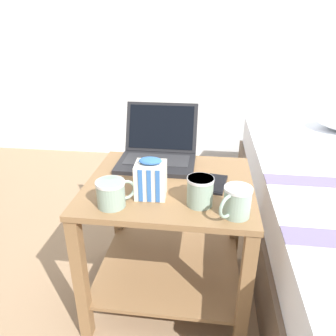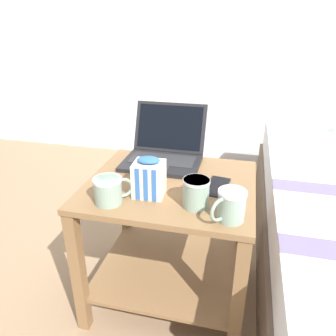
% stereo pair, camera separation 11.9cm
% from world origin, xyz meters
% --- Properties ---
extents(ground_plane, '(8.00, 8.00, 0.00)m').
position_xyz_m(ground_plane, '(0.00, 0.00, 0.00)').
color(ground_plane, '#937556').
extents(back_wall, '(8.00, 0.05, 2.50)m').
position_xyz_m(back_wall, '(0.00, 1.62, 1.25)').
color(back_wall, silver).
rests_on(back_wall, ground_plane).
extents(bedside_table, '(0.64, 0.56, 0.56)m').
position_xyz_m(bedside_table, '(0.00, 0.00, 0.36)').
color(bedside_table, olive).
rests_on(bedside_table, ground_plane).
extents(laptop, '(0.33, 0.32, 0.23)m').
position_xyz_m(laptop, '(-0.08, 0.20, 0.61)').
color(laptop, black).
rests_on(laptop, bedside_table).
extents(mug_front_left, '(0.11, 0.12, 0.10)m').
position_xyz_m(mug_front_left, '(0.24, -0.20, 0.62)').
color(mug_front_left, '#8CA593').
rests_on(mug_front_left, bedside_table).
extents(mug_front_right, '(0.09, 0.13, 0.10)m').
position_xyz_m(mug_front_right, '(0.12, -0.15, 0.62)').
color(mug_front_right, '#8CA593').
rests_on(mug_front_right, bedside_table).
extents(mug_mid_center, '(0.13, 0.10, 0.09)m').
position_xyz_m(mug_mid_center, '(-0.17, -0.19, 0.61)').
color(mug_mid_center, '#8CA593').
rests_on(mug_mid_center, bedside_table).
extents(snack_bag, '(0.11, 0.10, 0.15)m').
position_xyz_m(snack_bag, '(-0.05, -0.11, 0.63)').
color(snack_bag, silver).
rests_on(snack_bag, bedside_table).
extents(cell_phone, '(0.10, 0.16, 0.01)m').
position_xyz_m(cell_phone, '(0.18, -0.00, 0.56)').
color(cell_phone, black).
rests_on(cell_phone, bedside_table).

